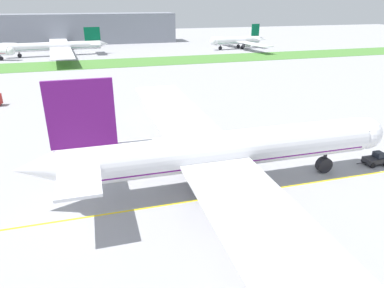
# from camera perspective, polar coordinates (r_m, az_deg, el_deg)

# --- Properties ---
(ground_plane) EXTENTS (600.00, 600.00, 0.00)m
(ground_plane) POSITION_cam_1_polar(r_m,az_deg,el_deg) (52.97, 5.38, -7.36)
(ground_plane) COLOR #9E9EA3
(ground_plane) RESTS_ON ground
(apron_taxi_line) EXTENTS (280.00, 0.36, 0.01)m
(apron_taxi_line) POSITION_cam_1_polar(r_m,az_deg,el_deg) (51.51, 6.11, -8.33)
(apron_taxi_line) COLOR yellow
(apron_taxi_line) RESTS_ON ground
(grass_median_strip) EXTENTS (320.00, 24.00, 0.10)m
(grass_median_strip) POSITION_cam_1_polar(r_m,az_deg,el_deg) (163.22, -9.91, 13.01)
(grass_median_strip) COLOR #4C8438
(grass_median_strip) RESTS_ON ground
(airliner_foreground) EXTENTS (55.47, 88.19, 17.49)m
(airliner_foreground) POSITION_cam_1_polar(r_m,az_deg,el_deg) (50.86, 4.50, -1.15)
(airliner_foreground) COLOR white
(airliner_foreground) RESTS_ON ground
(pushback_tug) EXTENTS (5.54, 2.50, 2.21)m
(pushback_tug) POSITION_cam_1_polar(r_m,az_deg,el_deg) (67.65, 27.79, -2.19)
(pushback_tug) COLOR #26262B
(pushback_tug) RESTS_ON ground
(ground_crew_marshaller_front) EXTENTS (0.56, 0.30, 1.60)m
(ground_crew_marshaller_front) POSITION_cam_1_polar(r_m,az_deg,el_deg) (52.87, 5.66, -6.23)
(ground_crew_marshaller_front) COLOR black
(ground_crew_marshaller_front) RESTS_ON ground
(service_truck_fuel_bowser) EXTENTS (6.18, 4.45, 3.17)m
(service_truck_fuel_bowser) POSITION_cam_1_polar(r_m,az_deg,el_deg) (91.43, -17.08, 5.94)
(service_truck_fuel_bowser) COLOR black
(service_truck_fuel_bowser) RESTS_ON ground
(parked_airliner_far_right) EXTENTS (51.12, 83.75, 13.26)m
(parked_airliner_far_right) POSITION_cam_1_polar(r_m,az_deg,el_deg) (192.37, -21.15, 14.64)
(parked_airliner_far_right) COLOR white
(parked_airliner_far_right) RESTS_ON ground
(parked_airliner_far_outer) EXTENTS (35.42, 55.50, 13.21)m
(parked_airliner_far_outer) POSITION_cam_1_polar(r_m,az_deg,el_deg) (208.07, 7.51, 16.39)
(parked_airliner_far_outer) COLOR white
(parked_airliner_far_outer) RESTS_ON ground
(terminal_building) EXTENTS (139.59, 20.00, 18.00)m
(terminal_building) POSITION_cam_1_polar(r_m,az_deg,el_deg) (241.67, -20.41, 17.17)
(terminal_building) COLOR gray
(terminal_building) RESTS_ON ground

